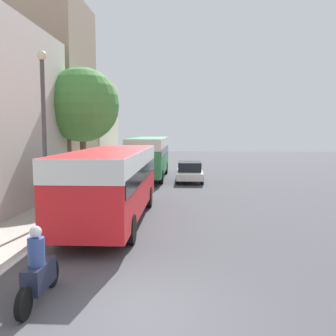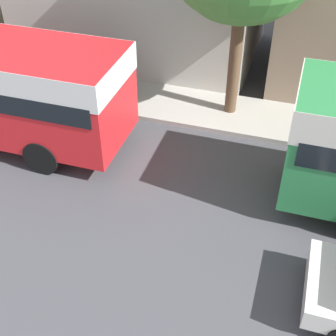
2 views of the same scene
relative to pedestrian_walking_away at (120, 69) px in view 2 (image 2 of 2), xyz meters
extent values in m
cylinder|color=black|center=(2.12, -0.47, -0.47)|extent=(0.28, 1.00, 1.00)
cylinder|color=black|center=(4.45, -0.47, -0.47)|extent=(0.28, 1.00, 1.00)
cylinder|color=#232838|center=(0.00, 0.00, -0.44)|extent=(0.33, 0.33, 0.78)
cylinder|color=#33477F|center=(0.00, 0.00, 0.27)|extent=(0.41, 0.41, 0.65)
sphere|color=tan|center=(0.00, 0.00, 0.70)|extent=(0.21, 0.21, 0.21)
cylinder|color=brown|center=(0.07, 3.75, 0.91)|extent=(0.36, 0.36, 3.46)
camera|label=1|loc=(6.27, -18.48, 2.78)|focal=40.00mm
camera|label=2|loc=(12.85, 5.70, 7.09)|focal=50.00mm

